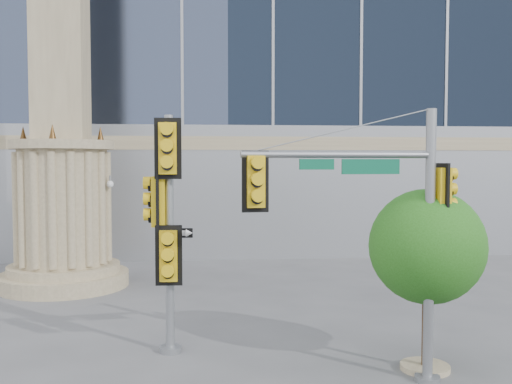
{
  "coord_description": "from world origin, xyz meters",
  "views": [
    {
      "loc": [
        -1.28,
        -11.33,
        4.36
      ],
      "look_at": [
        0.05,
        2.0,
        3.66
      ],
      "focal_mm": 40.0,
      "sensor_mm": 36.0,
      "label": 1
    }
  ],
  "objects": [
    {
      "name": "monument",
      "position": [
        -6.0,
        9.0,
        5.52
      ],
      "size": [
        4.4,
        4.4,
        16.6
      ],
      "color": "gray",
      "rests_on": "ground"
    },
    {
      "name": "main_signal_pole",
      "position": [
        2.25,
        -0.71,
        3.34
      ],
      "size": [
        4.19,
        0.84,
        5.4
      ],
      "rotation": [
        0.0,
        0.0,
        0.11
      ],
      "color": "slate",
      "rests_on": "ground"
    },
    {
      "name": "secondary_signal_pole",
      "position": [
        -2.02,
        1.56,
        3.18
      ],
      "size": [
        0.93,
        0.71,
        5.42
      ],
      "rotation": [
        0.0,
        0.0,
        -0.04
      ],
      "color": "slate",
      "rests_on": "ground"
    },
    {
      "name": "ground",
      "position": [
        0.0,
        0.0,
        0.0
      ],
      "size": [
        120.0,
        120.0,
        0.0
      ],
      "primitive_type": "plane",
      "color": "#545456",
      "rests_on": "ground"
    },
    {
      "name": "street_tree",
      "position": [
        3.46,
        0.01,
        2.51
      ],
      "size": [
        2.44,
        2.39,
        3.81
      ],
      "color": "gray",
      "rests_on": "ground"
    }
  ]
}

